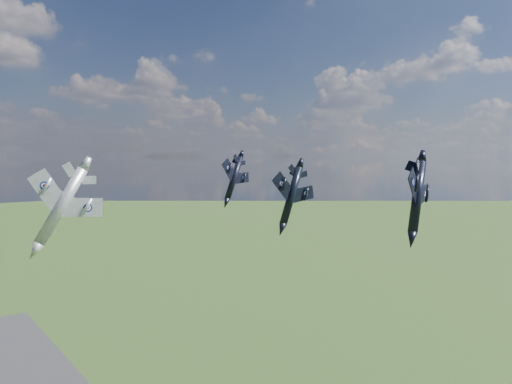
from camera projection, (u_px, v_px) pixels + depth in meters
jet_lead_navy at (291, 195)px, 86.53m from camera, size 11.13×14.59×6.23m
jet_right_navy at (417, 196)px, 73.91m from camera, size 15.39×17.83×6.53m
jet_high_navy at (234, 178)px, 105.17m from camera, size 12.42×15.05×6.54m
jet_left_silver at (61, 206)px, 65.02m from camera, size 14.14×17.27×8.21m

